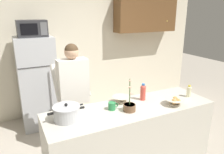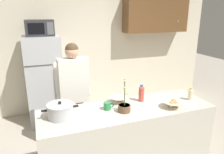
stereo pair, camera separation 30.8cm
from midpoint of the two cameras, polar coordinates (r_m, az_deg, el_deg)
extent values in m
cube|color=beige|center=(4.67, -5.63, 7.38)|extent=(6.00, 0.12, 2.60)
cube|color=brown|center=(5.05, 13.41, 15.96)|extent=(1.47, 0.34, 0.77)
sphere|color=gold|center=(5.20, 18.90, 13.84)|extent=(0.03, 0.03, 0.03)
cube|color=beige|center=(2.93, 7.05, -16.49)|extent=(2.17, 0.68, 0.92)
cube|color=#B7BABF|center=(4.20, -15.56, -0.84)|extent=(0.64, 0.64, 1.66)
cube|color=#333333|center=(3.79, -15.53, 3.02)|extent=(0.63, 0.01, 0.01)
cylinder|color=#B2B2B7|center=(3.91, -12.42, -3.21)|extent=(0.02, 0.02, 0.75)
cube|color=#2D2D30|center=(4.00, -16.64, 12.43)|extent=(0.48, 0.36, 0.28)
cube|color=black|center=(3.82, -17.34, 12.18)|extent=(0.26, 0.01, 0.18)
cube|color=#59595B|center=(3.84, -13.87, 12.47)|extent=(0.11, 0.01, 0.21)
cylinder|color=#33384C|center=(3.40, -5.74, -12.44)|extent=(0.11, 0.11, 0.81)
cylinder|color=#33384C|center=(3.37, -8.21, -12.82)|extent=(0.11, 0.11, 0.81)
cube|color=white|center=(3.10, -7.45, -0.88)|extent=(0.42, 0.21, 0.64)
sphere|color=#D8A884|center=(3.00, -7.75, 6.75)|extent=(0.20, 0.20, 0.20)
sphere|color=#4C3823|center=(2.99, -7.77, 7.21)|extent=(0.19, 0.19, 0.19)
cylinder|color=white|center=(3.26, -4.37, -0.21)|extent=(0.09, 0.38, 0.49)
cylinder|color=white|center=(3.17, -11.65, -1.02)|extent=(0.09, 0.38, 0.49)
cylinder|color=silver|center=(2.47, -10.10, -9.09)|extent=(0.29, 0.29, 0.15)
cylinder|color=silver|center=(2.44, -10.20, -7.36)|extent=(0.30, 0.30, 0.02)
sphere|color=black|center=(2.43, -10.23, -6.80)|extent=(0.04, 0.04, 0.04)
cube|color=black|center=(2.44, -14.24, -8.80)|extent=(0.06, 0.02, 0.02)
cube|color=black|center=(2.49, -6.14, -7.79)|extent=(0.06, 0.02, 0.02)
cylinder|color=#2D8C4C|center=(2.63, 2.07, -7.77)|extent=(0.09, 0.09, 0.10)
torus|color=#2D8C4C|center=(2.65, 3.22, -7.59)|extent=(0.06, 0.01, 0.06)
cylinder|color=beige|center=(2.85, 18.86, -7.60)|extent=(0.14, 0.14, 0.02)
cone|color=beige|center=(2.83, 18.94, -6.86)|extent=(0.25, 0.25, 0.06)
sphere|color=tan|center=(2.79, 18.68, -6.90)|extent=(0.07, 0.07, 0.07)
sphere|color=tan|center=(2.87, 19.06, -6.26)|extent=(0.07, 0.07, 0.07)
sphere|color=tan|center=(2.80, 19.71, -6.86)|extent=(0.07, 0.07, 0.07)
cylinder|color=beige|center=(2.85, 4.91, -6.64)|extent=(0.13, 0.13, 0.02)
cone|color=beige|center=(2.84, 4.93, -5.90)|extent=(0.24, 0.24, 0.06)
cylinder|color=#D84C3F|center=(2.90, 10.84, -4.64)|extent=(0.07, 0.07, 0.19)
cone|color=#D84C3F|center=(2.87, 10.96, -2.59)|extent=(0.07, 0.07, 0.03)
cylinder|color=#3372BF|center=(2.86, 10.98, -2.26)|extent=(0.04, 0.04, 0.02)
cylinder|color=beige|center=(3.15, 22.79, -4.48)|extent=(0.06, 0.06, 0.14)
cone|color=beige|center=(3.12, 22.96, -3.09)|extent=(0.06, 0.06, 0.02)
cylinder|color=gold|center=(3.12, 22.98, -2.92)|extent=(0.03, 0.03, 0.02)
cylinder|color=brown|center=(2.60, 6.72, -8.34)|extent=(0.15, 0.15, 0.09)
cylinder|color=#38281E|center=(2.58, 6.74, -7.57)|extent=(0.14, 0.14, 0.01)
cylinder|color=#4C7238|center=(2.52, 6.87, -4.17)|extent=(0.01, 0.02, 0.32)
ellipsoid|color=#D8A58C|center=(2.52, 7.35, -4.59)|extent=(0.04, 0.03, 0.02)
ellipsoid|color=#D8A58C|center=(2.49, 6.94, -2.90)|extent=(0.04, 0.03, 0.02)
ellipsoid|color=#D8A58C|center=(2.46, 7.02, -1.15)|extent=(0.04, 0.03, 0.02)
camera|label=1|loc=(0.15, -87.14, 0.87)|focal=34.34mm
camera|label=2|loc=(0.15, 92.86, -0.87)|focal=34.34mm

